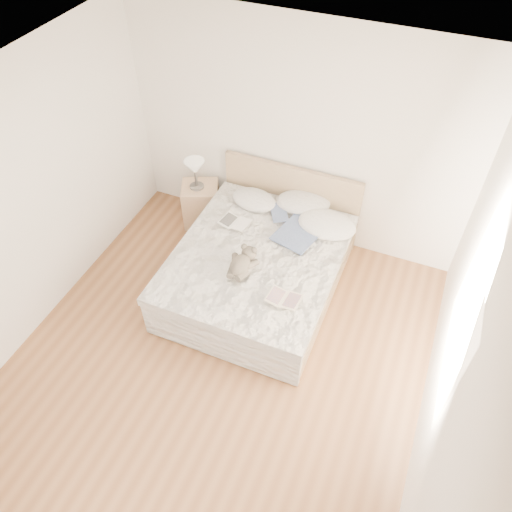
% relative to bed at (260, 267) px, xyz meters
% --- Properties ---
extents(floor, '(4.00, 4.50, 0.00)m').
position_rel_bed_xyz_m(floor, '(0.00, -1.19, -0.31)').
color(floor, brown).
rests_on(floor, ground).
extents(ceiling, '(4.00, 4.50, 0.00)m').
position_rel_bed_xyz_m(ceiling, '(0.00, -1.19, 2.39)').
color(ceiling, white).
rests_on(ceiling, ground).
extents(wall_back, '(4.00, 0.02, 2.70)m').
position_rel_bed_xyz_m(wall_back, '(0.00, 1.06, 1.04)').
color(wall_back, white).
rests_on(wall_back, ground).
extents(wall_left, '(0.02, 4.50, 2.70)m').
position_rel_bed_xyz_m(wall_left, '(-2.00, -1.19, 1.04)').
color(wall_left, white).
rests_on(wall_left, ground).
extents(wall_right, '(0.02, 4.50, 2.70)m').
position_rel_bed_xyz_m(wall_right, '(2.00, -1.19, 1.04)').
color(wall_right, white).
rests_on(wall_right, ground).
extents(window, '(0.02, 1.30, 1.10)m').
position_rel_bed_xyz_m(window, '(1.99, -0.89, 1.14)').
color(window, white).
rests_on(window, wall_right).
extents(bed, '(1.72, 2.14, 1.00)m').
position_rel_bed_xyz_m(bed, '(0.00, 0.00, 0.00)').
color(bed, tan).
rests_on(bed, floor).
extents(nightstand, '(0.57, 0.55, 0.56)m').
position_rel_bed_xyz_m(nightstand, '(-1.13, 0.75, -0.03)').
color(nightstand, tan).
rests_on(nightstand, floor).
extents(table_lamp, '(0.25, 0.25, 0.39)m').
position_rel_bed_xyz_m(table_lamp, '(-1.15, 0.73, 0.53)').
color(table_lamp, '#4C4642').
rests_on(table_lamp, nightstand).
extents(pillow_left, '(0.61, 0.47, 0.16)m').
position_rel_bed_xyz_m(pillow_left, '(-0.36, 0.69, 0.33)').
color(pillow_left, silver).
rests_on(pillow_left, bed).
extents(pillow_middle, '(0.74, 0.62, 0.19)m').
position_rel_bed_xyz_m(pillow_middle, '(0.19, 0.87, 0.33)').
color(pillow_middle, silver).
rests_on(pillow_middle, bed).
extents(pillow_right, '(0.66, 0.47, 0.20)m').
position_rel_bed_xyz_m(pillow_right, '(0.57, 0.60, 0.33)').
color(pillow_right, white).
rests_on(pillow_right, bed).
extents(blouse, '(0.82, 0.85, 0.03)m').
position_rel_bed_xyz_m(blouse, '(0.32, 0.40, 0.32)').
color(blouse, '#3D4E76').
rests_on(blouse, bed).
extents(photo_book, '(0.37, 0.28, 0.03)m').
position_rel_bed_xyz_m(photo_book, '(-0.41, 0.25, 0.32)').
color(photo_book, white).
rests_on(photo_book, bed).
extents(childrens_book, '(0.35, 0.26, 0.02)m').
position_rel_bed_xyz_m(childrens_book, '(0.49, -0.58, 0.32)').
color(childrens_book, white).
rests_on(childrens_book, bed).
extents(teddy_bear, '(0.26, 0.37, 0.20)m').
position_rel_bed_xyz_m(teddy_bear, '(-0.05, -0.41, 0.34)').
color(teddy_bear, brown).
rests_on(teddy_bear, bed).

